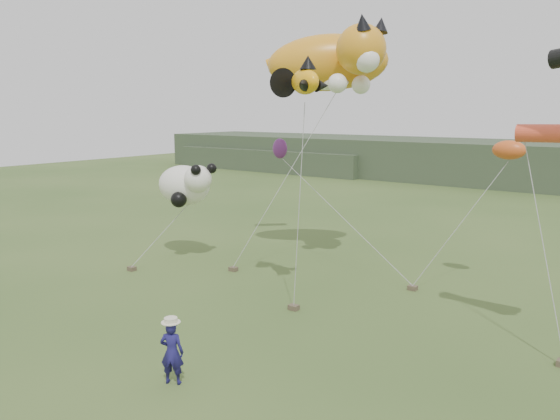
# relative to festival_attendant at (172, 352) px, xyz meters

# --- Properties ---
(ground) EXTENTS (120.00, 120.00, 0.00)m
(ground) POSITION_rel_festival_attendant_xyz_m (0.46, 1.96, -0.85)
(ground) COLOR #385123
(ground) RESTS_ON ground
(headland) EXTENTS (90.00, 13.00, 4.00)m
(headland) POSITION_rel_festival_attendant_xyz_m (-2.65, 46.65, 1.08)
(headland) COLOR #2D3D28
(headland) RESTS_ON ground
(festival_attendant) EXTENTS (0.73, 0.64, 1.69)m
(festival_attendant) POSITION_rel_festival_attendant_xyz_m (0.00, 0.00, 0.00)
(festival_attendant) COLOR #1A1756
(festival_attendant) RESTS_ON ground
(sandbag_anchors) EXTENTS (17.34, 5.17, 0.18)m
(sandbag_anchors) POSITION_rel_festival_attendant_xyz_m (-1.04, 7.66, -0.76)
(sandbag_anchors) COLOR brown
(sandbag_anchors) RESTS_ON ground
(cat_kite) EXTENTS (7.09, 5.19, 3.02)m
(cat_kite) POSITION_rel_festival_attendant_xyz_m (-2.47, 11.86, 8.19)
(cat_kite) COLOR orange
(cat_kite) RESTS_ON ground
(fish_kite) EXTENTS (2.75, 1.81, 1.32)m
(fish_kite) POSITION_rel_festival_attendant_xyz_m (-0.70, 6.42, 7.05)
(fish_kite) COLOR #F7A40E
(fish_kite) RESTS_ON ground
(panda_kite) EXTENTS (3.30, 2.13, 2.05)m
(panda_kite) POSITION_rel_festival_attendant_xyz_m (-8.56, 8.76, 2.70)
(panda_kite) COLOR white
(panda_kite) RESTS_ON ground
(misc_kites) EXTENTS (11.82, 0.83, 1.24)m
(misc_kites) POSITION_rel_festival_attendant_xyz_m (0.29, 12.68, 4.50)
(misc_kites) COLOR #CD521E
(misc_kites) RESTS_ON ground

